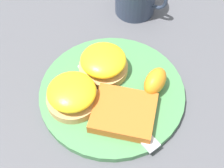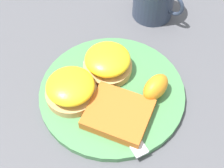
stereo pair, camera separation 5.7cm
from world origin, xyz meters
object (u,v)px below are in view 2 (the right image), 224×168
(sandwich_benedict_right, at_px, (71,89))
(hashbrown_patty, at_px, (118,114))
(fork, at_px, (115,110))
(orange_wedge, at_px, (156,87))
(sandwich_benedict_left, at_px, (108,62))

(sandwich_benedict_right, xyz_separation_m, hashbrown_patty, (0.09, 0.02, -0.01))
(hashbrown_patty, height_order, fork, hashbrown_patty)
(orange_wedge, bearing_deg, sandwich_benedict_right, -137.15)
(hashbrown_patty, distance_m, fork, 0.02)
(orange_wedge, distance_m, fork, 0.08)
(sandwich_benedict_left, bearing_deg, orange_wedge, 7.64)
(sandwich_benedict_left, height_order, fork, sandwich_benedict_left)
(sandwich_benedict_right, bearing_deg, fork, 19.13)
(hashbrown_patty, relative_size, orange_wedge, 1.81)
(sandwich_benedict_left, xyz_separation_m, orange_wedge, (0.10, 0.01, -0.00))
(sandwich_benedict_left, bearing_deg, fork, -40.55)
(orange_wedge, bearing_deg, sandwich_benedict_left, -172.36)
(sandwich_benedict_left, distance_m, orange_wedge, 0.11)
(sandwich_benedict_left, distance_m, fork, 0.10)
(sandwich_benedict_left, bearing_deg, hashbrown_patty, -38.64)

